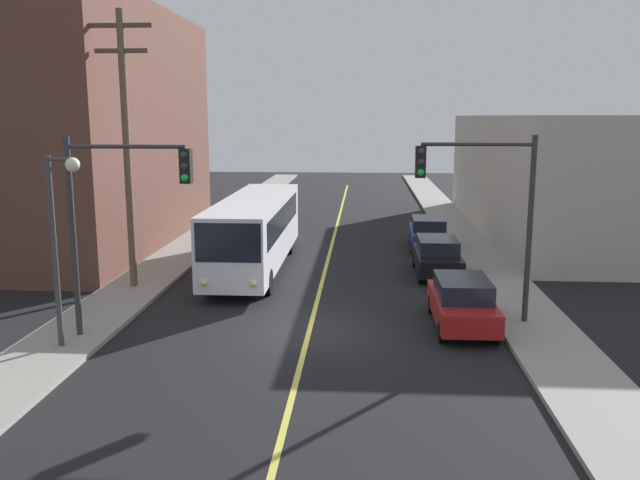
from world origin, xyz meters
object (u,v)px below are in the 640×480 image
at_px(utility_pole_near, 126,139).
at_px(street_lamp_left, 60,224).
at_px(city_bus, 255,229).
at_px(parked_car_black, 437,256).
at_px(traffic_signal_right_corner, 482,194).
at_px(parked_car_red, 462,302).
at_px(parked_car_blue, 428,233).
at_px(traffic_signal_left_corner, 121,200).

bearing_deg(utility_pole_near, street_lamp_left, -85.89).
relative_size(city_bus, parked_car_black, 2.76).
relative_size(city_bus, traffic_signal_right_corner, 2.03).
bearing_deg(parked_car_black, parked_car_red, -89.58).
bearing_deg(city_bus, parked_car_red, -43.86).
distance_m(city_bus, street_lamp_left, 11.44).
height_order(parked_car_black, traffic_signal_right_corner, traffic_signal_right_corner).
relative_size(parked_car_red, street_lamp_left, 0.80).
bearing_deg(traffic_signal_right_corner, parked_car_blue, 91.96).
distance_m(utility_pole_near, street_lamp_left, 7.24).
bearing_deg(street_lamp_left, parked_car_blue, 53.21).
bearing_deg(parked_car_blue, traffic_signal_left_corner, -125.12).
height_order(city_bus, parked_car_blue, city_bus).
xyz_separation_m(city_bus, utility_pole_near, (-4.24, -3.74, 4.06)).
bearing_deg(street_lamp_left, parked_car_black, 40.91).
bearing_deg(traffic_signal_right_corner, utility_pole_near, 164.19).
bearing_deg(traffic_signal_right_corner, city_bus, 139.18).
bearing_deg(parked_car_red, parked_car_blue, 89.52).
bearing_deg(parked_car_blue, parked_car_red, -90.48).
xyz_separation_m(city_bus, parked_car_red, (7.96, -7.65, -0.98)).
bearing_deg(traffic_signal_right_corner, parked_car_black, 94.93).
height_order(parked_car_black, traffic_signal_left_corner, traffic_signal_left_corner).
height_order(utility_pole_near, traffic_signal_right_corner, utility_pole_near).
distance_m(parked_car_red, traffic_signal_left_corner, 11.03).
bearing_deg(city_bus, utility_pole_near, -138.58).
relative_size(parked_car_blue, traffic_signal_right_corner, 0.74).
xyz_separation_m(city_bus, parked_car_blue, (8.07, 5.16, -0.98)).
relative_size(traffic_signal_right_corner, street_lamp_left, 1.09).
height_order(parked_car_red, traffic_signal_left_corner, traffic_signal_left_corner).
relative_size(parked_car_black, traffic_signal_right_corner, 0.73).
height_order(utility_pole_near, traffic_signal_left_corner, utility_pole_near).
height_order(parked_car_red, street_lamp_left, street_lamp_left).
height_order(parked_car_blue, street_lamp_left, street_lamp_left).
xyz_separation_m(parked_car_black, street_lamp_left, (-11.65, -10.10, 2.90)).
bearing_deg(utility_pole_near, parked_car_blue, 35.85).
xyz_separation_m(traffic_signal_left_corner, street_lamp_left, (-1.42, -1.01, -0.56)).
bearing_deg(traffic_signal_left_corner, parked_car_blue, 54.88).
relative_size(city_bus, parked_car_red, 2.76).
height_order(parked_car_blue, utility_pole_near, utility_pole_near).
bearing_deg(traffic_signal_left_corner, traffic_signal_right_corner, 11.92).
relative_size(parked_car_black, parked_car_blue, 0.99).
relative_size(utility_pole_near, street_lamp_left, 1.90).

